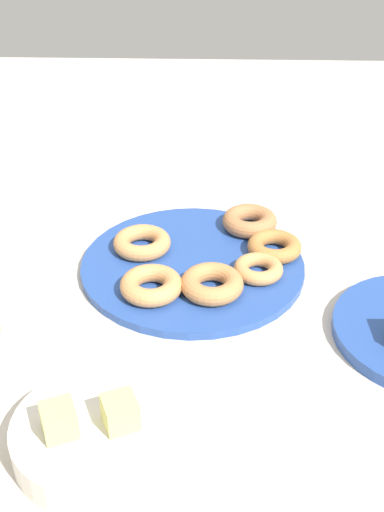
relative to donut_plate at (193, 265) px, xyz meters
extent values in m
plane|color=beige|center=(0.00, 0.00, -0.01)|extent=(2.40, 2.40, 0.00)
cylinder|color=#284C9E|center=(0.00, 0.00, 0.00)|extent=(0.36, 0.36, 0.01)
torus|color=tan|center=(0.08, -0.03, 0.02)|extent=(0.13, 0.13, 0.03)
torus|color=#B27547|center=(-0.10, -0.11, 0.02)|extent=(0.13, 0.13, 0.03)
torus|color=tan|center=(0.06, 0.09, 0.02)|extent=(0.13, 0.13, 0.03)
torus|color=tan|center=(-0.10, 0.03, 0.02)|extent=(0.10, 0.10, 0.02)
torus|color=#C6844C|center=(-0.03, 0.08, 0.02)|extent=(0.13, 0.13, 0.03)
torus|color=#BC7A3D|center=(-0.13, -0.03, 0.02)|extent=(0.09, 0.09, 0.03)
cylinder|color=silver|center=(0.10, 0.37, 0.01)|extent=(0.18, 0.18, 0.04)
cube|color=#DBD67A|center=(0.07, 0.37, 0.05)|extent=(0.05, 0.05, 0.04)
cube|color=#DBD67A|center=(0.13, 0.38, 0.05)|extent=(0.05, 0.05, 0.04)
camera|label=1|loc=(-0.03, 0.85, 0.57)|focal=44.56mm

